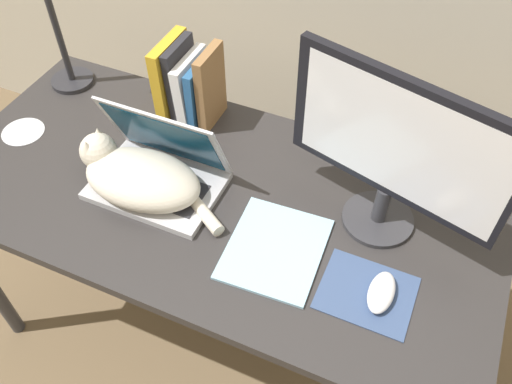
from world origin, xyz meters
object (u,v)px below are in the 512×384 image
at_px(cd_disc, 23,132).
at_px(notepad, 275,249).
at_px(cat, 138,176).
at_px(external_monitor, 396,151).
at_px(book_row, 189,84).
at_px(laptop, 159,171).
at_px(computer_mouse, 381,292).

bearing_deg(cd_disc, notepad, -6.25).
distance_m(cat, cd_disc, 0.44).
distance_m(cat, notepad, 0.39).
xyz_separation_m(external_monitor, cd_disc, (-1.01, -0.09, -0.24)).
relative_size(external_monitor, notepad, 1.88).
bearing_deg(book_row, laptop, -78.28).
bearing_deg(computer_mouse, notepad, 174.90).
bearing_deg(external_monitor, laptop, -169.28).
height_order(computer_mouse, book_row, book_row).
relative_size(cat, notepad, 1.61).
xyz_separation_m(cat, cd_disc, (-0.43, 0.06, -0.06)).
xyz_separation_m(laptop, cd_disc, (-0.46, 0.01, -0.04)).
bearing_deg(cat, book_row, 94.33).
bearing_deg(cd_disc, book_row, 33.42).
bearing_deg(notepad, external_monitor, 42.85).
relative_size(computer_mouse, cd_disc, 0.93).
relative_size(external_monitor, book_row, 2.17).
height_order(computer_mouse, notepad, computer_mouse).
bearing_deg(notepad, book_row, 139.09).
relative_size(cat, external_monitor, 0.86).
distance_m(external_monitor, notepad, 0.36).
bearing_deg(cat, cd_disc, 172.37).
height_order(cat, notepad, cat).
bearing_deg(cat, external_monitor, 14.47).
xyz_separation_m(external_monitor, book_row, (-0.61, 0.17, -0.13)).
bearing_deg(external_monitor, notepad, -137.15).
bearing_deg(cd_disc, laptop, -1.38).
relative_size(book_row, cd_disc, 1.93).
relative_size(laptop, cat, 0.75).
distance_m(computer_mouse, notepad, 0.26).
height_order(cat, computer_mouse, cat).
distance_m(book_row, cd_disc, 0.50).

